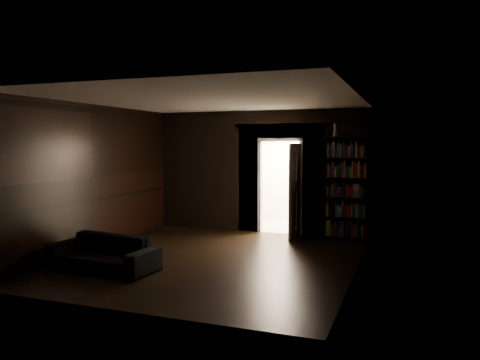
% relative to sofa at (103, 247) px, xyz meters
% --- Properties ---
extents(ground, '(5.50, 5.50, 0.00)m').
position_rel_sofa_xyz_m(ground, '(1.40, 1.21, -0.36)').
color(ground, black).
rests_on(ground, ground).
extents(room_walls, '(5.02, 5.61, 2.84)m').
position_rel_sofa_xyz_m(room_walls, '(1.39, 2.29, 1.32)').
color(room_walls, black).
rests_on(room_walls, ground).
extents(kitchen_alcove, '(2.20, 1.80, 2.60)m').
position_rel_sofa_xyz_m(kitchen_alcove, '(1.90, 5.08, 0.85)').
color(kitchen_alcove, '#B5AD9D').
rests_on(kitchen_alcove, ground).
extents(sofa, '(1.93, 0.98, 0.71)m').
position_rel_sofa_xyz_m(sofa, '(0.00, 0.00, 0.00)').
color(sofa, black).
rests_on(sofa, ground).
extents(bookshelf, '(0.95, 0.50, 2.20)m').
position_rel_sofa_xyz_m(bookshelf, '(3.40, 3.76, 0.74)').
color(bookshelf, black).
rests_on(bookshelf, ground).
extents(refrigerator, '(0.93, 0.89, 1.65)m').
position_rel_sofa_xyz_m(refrigerator, '(2.50, 5.24, 0.47)').
color(refrigerator, white).
rests_on(refrigerator, ground).
extents(door, '(0.08, 0.85, 2.05)m').
position_rel_sofa_xyz_m(door, '(2.36, 3.52, 0.67)').
color(door, white).
rests_on(door, ground).
extents(figurine, '(0.13, 0.13, 0.29)m').
position_rel_sofa_xyz_m(figurine, '(3.15, 3.84, 1.99)').
color(figurine, white).
rests_on(figurine, bookshelf).
extents(bottles, '(0.59, 0.20, 0.24)m').
position_rel_sofa_xyz_m(bottles, '(2.47, 5.15, 1.41)').
color(bottles, black).
rests_on(bottles, refrigerator).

